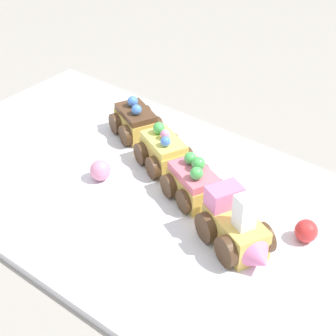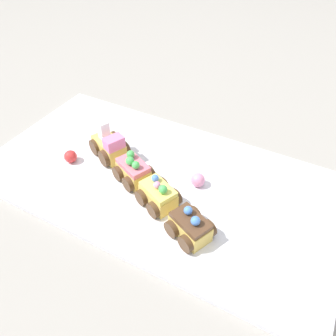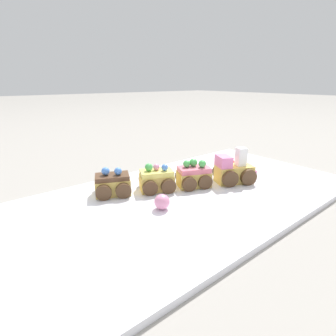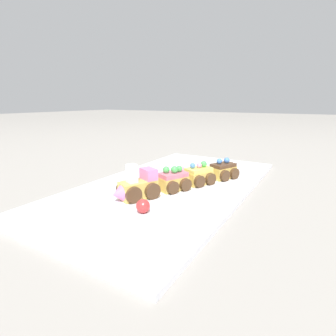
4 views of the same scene
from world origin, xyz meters
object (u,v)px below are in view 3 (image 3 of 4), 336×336
at_px(cake_train_locomotive, 236,171).
at_px(cake_car_lemon, 157,180).
at_px(cake_car_strawberry, 194,176).
at_px(cake_car_chocolate, 113,184).
at_px(gumball_red, 231,165).
at_px(gumball_pink, 162,202).

bearing_deg(cake_train_locomotive, cake_car_lemon, -179.99).
relative_size(cake_train_locomotive, cake_car_strawberry, 1.29).
relative_size(cake_car_lemon, cake_car_chocolate, 1.00).
distance_m(cake_car_lemon, cake_car_chocolate, 0.10).
relative_size(cake_car_lemon, gumball_red, 3.20).
distance_m(cake_train_locomotive, cake_car_lemon, 0.20).
distance_m(cake_train_locomotive, gumball_red, 0.09).
bearing_deg(gumball_pink, cake_car_chocolate, 108.08).
height_order(cake_car_lemon, gumball_red, cake_car_lemon).
distance_m(cake_train_locomotive, cake_car_strawberry, 0.11).
distance_m(cake_car_lemon, gumball_pink, 0.10).
height_order(cake_car_strawberry, gumball_pink, cake_car_strawberry).
bearing_deg(gumball_red, cake_car_strawberry, -173.07).
distance_m(cake_car_strawberry, gumball_red, 0.16).
bearing_deg(cake_train_locomotive, cake_car_chocolate, -179.99).
height_order(cake_car_chocolate, gumball_pink, cake_car_chocolate).
height_order(cake_car_chocolate, gumball_red, cake_car_chocolate).
xyz_separation_m(cake_train_locomotive, cake_car_strawberry, (-0.10, 0.04, -0.00)).
height_order(cake_train_locomotive, gumball_pink, cake_train_locomotive).
bearing_deg(cake_car_chocolate, gumball_red, 14.35).
height_order(cake_train_locomotive, cake_car_chocolate, cake_train_locomotive).
distance_m(cake_car_chocolate, gumball_red, 0.34).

